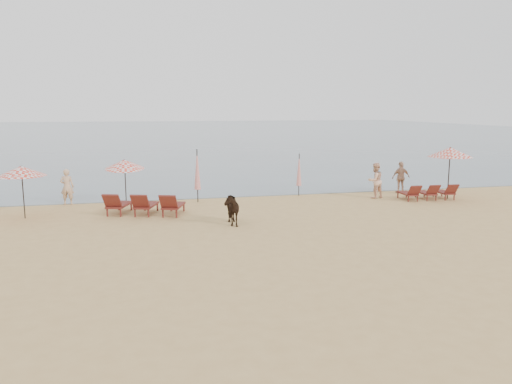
% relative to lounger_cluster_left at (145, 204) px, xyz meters
% --- Properties ---
extents(ground, '(120.00, 120.00, 0.00)m').
position_rel_lounger_cluster_left_xyz_m(ground, '(4.23, -6.86, -0.45)').
color(ground, tan).
rests_on(ground, ground).
extents(sea, '(160.00, 140.00, 0.06)m').
position_rel_lounger_cluster_left_xyz_m(sea, '(4.23, 73.14, -0.45)').
color(sea, '#51606B').
rests_on(sea, ground).
extents(lounger_cluster_left, '(3.36, 2.58, 0.65)m').
position_rel_lounger_cluster_left_xyz_m(lounger_cluster_left, '(0.00, 0.00, 0.00)').
color(lounger_cluster_left, maroon).
rests_on(lounger_cluster_left, ground).
extents(lounger_cluster_right, '(2.50, 1.54, 0.54)m').
position_rel_lounger_cluster_left_xyz_m(lounger_cluster_right, '(13.18, 0.44, -0.08)').
color(lounger_cluster_right, maroon).
rests_on(lounger_cluster_right, ground).
extents(umbrella_open_left_a, '(1.85, 1.85, 2.10)m').
position_rel_lounger_cluster_left_xyz_m(umbrella_open_left_a, '(-4.64, 0.46, 1.43)').
color(umbrella_open_left_a, black).
rests_on(umbrella_open_left_a, ground).
extents(umbrella_open_left_b, '(1.70, 1.73, 2.16)m').
position_rel_lounger_cluster_left_xyz_m(umbrella_open_left_b, '(-0.78, 2.19, 1.42)').
color(umbrella_open_left_b, black).
rests_on(umbrella_open_left_b, ground).
extents(umbrella_open_right, '(2.04, 2.04, 2.49)m').
position_rel_lounger_cluster_left_xyz_m(umbrella_open_right, '(14.26, 0.47, 1.79)').
color(umbrella_open_right, black).
rests_on(umbrella_open_right, ground).
extents(umbrella_closed_left, '(0.30, 0.30, 2.46)m').
position_rel_lounger_cluster_left_xyz_m(umbrella_closed_left, '(2.44, 2.35, 1.06)').
color(umbrella_closed_left, black).
rests_on(umbrella_closed_left, ground).
extents(umbrella_closed_right, '(0.26, 0.26, 2.11)m').
position_rel_lounger_cluster_left_xyz_m(umbrella_closed_right, '(7.53, 2.87, 0.84)').
color(umbrella_closed_right, black).
rests_on(umbrella_closed_right, ground).
extents(cow, '(0.70, 1.49, 1.25)m').
position_rel_lounger_cluster_left_xyz_m(cow, '(3.09, -2.40, 0.17)').
color(cow, black).
rests_on(cow, ground).
extents(beachgoer_left, '(0.64, 0.46, 1.63)m').
position_rel_lounger_cluster_left_xyz_m(beachgoer_left, '(-3.35, 3.09, 0.36)').
color(beachgoer_left, tan).
rests_on(beachgoer_left, ground).
extents(beachgoer_right_a, '(0.98, 0.85, 1.72)m').
position_rel_lounger_cluster_left_xyz_m(beachgoer_right_a, '(10.92, 1.45, 0.41)').
color(beachgoer_right_a, '#E3AC8E').
rests_on(beachgoer_right_a, ground).
extents(beachgoer_right_b, '(0.96, 0.40, 1.63)m').
position_rel_lounger_cluster_left_xyz_m(beachgoer_right_b, '(12.85, 2.42, 0.36)').
color(beachgoer_right_b, tan).
rests_on(beachgoer_right_b, ground).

